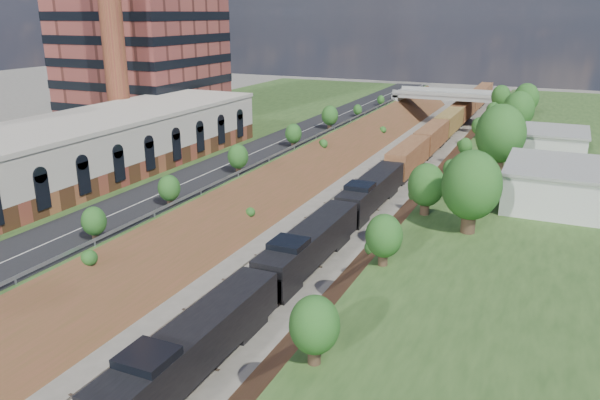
% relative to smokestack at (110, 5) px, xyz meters
% --- Properties ---
extents(platform_left, '(44.00, 180.00, 5.00)m').
position_rel_smokestack_xyz_m(platform_left, '(3.00, 4.00, -22.50)').
color(platform_left, '#2F4C1F').
rests_on(platform_left, ground).
extents(embankment_left, '(10.00, 180.00, 10.00)m').
position_rel_smokestack_xyz_m(embankment_left, '(25.00, 4.00, -25.00)').
color(embankment_left, brown).
rests_on(embankment_left, ground).
extents(embankment_right, '(10.00, 180.00, 10.00)m').
position_rel_smokestack_xyz_m(embankment_right, '(47.00, 4.00, -25.00)').
color(embankment_right, brown).
rests_on(embankment_right, ground).
extents(rail_left_track, '(1.58, 180.00, 0.18)m').
position_rel_smokestack_xyz_m(rail_left_track, '(33.40, 4.00, -24.91)').
color(rail_left_track, gray).
rests_on(rail_left_track, ground).
extents(rail_right_track, '(1.58, 180.00, 0.18)m').
position_rel_smokestack_xyz_m(rail_right_track, '(38.60, 4.00, -24.91)').
color(rail_right_track, gray).
rests_on(rail_right_track, ground).
extents(road, '(8.00, 180.00, 0.10)m').
position_rel_smokestack_xyz_m(road, '(20.50, 4.00, -19.95)').
color(road, black).
rests_on(road, platform_left).
extents(guardrail, '(0.10, 171.00, 0.70)m').
position_rel_smokestack_xyz_m(guardrail, '(24.60, 3.80, -19.45)').
color(guardrail, '#99999E').
rests_on(guardrail, platform_left).
extents(commercial_building, '(14.30, 62.30, 7.00)m').
position_rel_smokestack_xyz_m(commercial_building, '(8.00, -18.00, -16.49)').
color(commercial_building, brown).
rests_on(commercial_building, platform_left).
extents(smokestack, '(3.20, 3.20, 40.00)m').
position_rel_smokestack_xyz_m(smokestack, '(0.00, 0.00, 0.00)').
color(smokestack, brown).
rests_on(smokestack, platform_left).
extents(overpass, '(24.50, 8.30, 7.40)m').
position_rel_smokestack_xyz_m(overpass, '(36.00, 66.00, -20.08)').
color(overpass, gray).
rests_on(overpass, ground).
extents(white_building_near, '(9.00, 12.00, 4.00)m').
position_rel_smokestack_xyz_m(white_building_near, '(59.50, -4.00, -18.00)').
color(white_building_near, silver).
rests_on(white_building_near, platform_right).
extents(white_building_far, '(8.00, 10.00, 3.60)m').
position_rel_smokestack_xyz_m(white_building_far, '(59.00, 18.00, -18.20)').
color(white_building_far, silver).
rests_on(white_building_far, platform_right).
extents(tree_right_large, '(5.25, 5.25, 7.61)m').
position_rel_smokestack_xyz_m(tree_right_large, '(53.00, -16.00, -15.62)').
color(tree_right_large, '#473323').
rests_on(tree_right_large, platform_right).
extents(tree_left_crest, '(2.45, 2.45, 3.55)m').
position_rel_smokestack_xyz_m(tree_left_crest, '(24.20, -36.00, -17.96)').
color(tree_left_crest, '#473323').
rests_on(tree_left_crest, platform_left).
extents(freight_train, '(3.14, 159.81, 4.67)m').
position_rel_smokestack_xyz_m(freight_train, '(38.60, 34.85, -22.33)').
color(freight_train, black).
rests_on(freight_train, ground).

